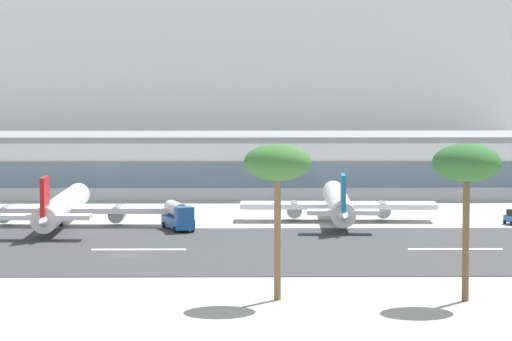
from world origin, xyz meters
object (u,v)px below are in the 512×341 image
Objects in this scene: terminal_building at (205,164)px; airliner_red_tail_gate_0 at (61,208)px; palm_tree_0 at (278,165)px; distant_hotel_block at (251,78)px; service_fuel_truck_0 at (178,216)px; airliner_blue_tail_gate_1 at (338,204)px; palm_tree_2 at (467,165)px.

terminal_building reaches higher than airliner_red_tail_gate_0.
distant_hotel_block is at bearing 90.24° from palm_tree_0.
service_fuel_truck_0 is at bearing 102.64° from palm_tree_0.
airliner_red_tail_gate_0 is 2.57× the size of palm_tree_0.
airliner_blue_tail_gate_1 is 68.17m from palm_tree_0.
terminal_building is 1.17× the size of distant_hotel_block.
palm_tree_2 is (29.05, -108.98, 8.26)m from terminal_building.
airliner_red_tail_gate_0 reaches higher than service_fuel_truck_0.
palm_tree_0 is (-10.82, -66.40, 11.02)m from airliner_blue_tail_gate_1.
airliner_red_tail_gate_0 is at bearing -123.12° from service_fuel_truck_0.
distant_hotel_block is 190.68m from airliner_red_tail_gate_0.
distant_hotel_block reaches higher than airliner_blue_tail_gate_1.
distant_hotel_block is at bearing -7.99° from airliner_red_tail_gate_0.
service_fuel_truck_0 is (-2.35, -51.91, -3.38)m from terminal_building.
palm_tree_2 reaches higher than terminal_building.
airliner_blue_tail_gate_1 is at bearing -81.41° from airliner_red_tail_gate_0.
terminal_building is at bearing 95.42° from palm_tree_0.
service_fuel_truck_0 is 0.56× the size of palm_tree_0.
service_fuel_truck_0 is at bearing 118.82° from palm_tree_2.
service_fuel_truck_0 is 58.80m from palm_tree_0.
airliner_red_tail_gate_0 is 68.54m from palm_tree_0.
airliner_red_tail_gate_0 reaches higher than airliner_blue_tail_gate_1.
airliner_blue_tail_gate_1 is at bearing -86.27° from distant_hotel_block.
palm_tree_2 is at bearing -171.72° from airliner_blue_tail_gate_1.
airliner_red_tail_gate_0 is (-28.68, -187.82, -16.18)m from distant_hotel_block.
airliner_blue_tail_gate_1 is 4.45× the size of service_fuel_truck_0.
distant_hotel_block reaches higher than terminal_building.
airliner_blue_tail_gate_1 is at bearing 95.14° from service_fuel_truck_0.
palm_tree_2 is (31.40, -57.07, 11.64)m from service_fuel_truck_0.
service_fuel_truck_0 is (17.13, -4.53, -0.67)m from airliner_red_tail_gate_0.
palm_tree_2 is at bearing -141.08° from airliner_red_tail_gate_0.
airliner_red_tail_gate_0 is 79.18m from palm_tree_2.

